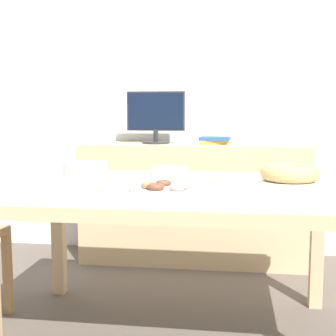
{
  "coord_description": "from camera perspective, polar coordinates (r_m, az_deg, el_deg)",
  "views": [
    {
      "loc": [
        0.28,
        -2.22,
        1.1
      ],
      "look_at": [
        -0.05,
        0.11,
        0.82
      ],
      "focal_mm": 50.0,
      "sensor_mm": 36.0,
      "label": 1
    }
  ],
  "objects": [
    {
      "name": "sideboard",
      "position": [
        3.45,
        3.14,
        -4.26
      ],
      "size": [
        1.63,
        0.44,
        0.87
      ],
      "color": "#D1B284",
      "rests_on": "ground"
    },
    {
      "name": "pastry_platter",
      "position": [
        2.04,
        0.03,
        -2.46
      ],
      "size": [
        0.33,
        0.33,
        0.04
      ],
      "color": "silver",
      "rests_on": "dining_table"
    },
    {
      "name": "book_stack",
      "position": [
        3.38,
        5.74,
        3.38
      ],
      "size": [
        0.22,
        0.19,
        0.05
      ],
      "color": "#B29933",
      "rests_on": "sideboard"
    },
    {
      "name": "tealight_left_edge",
      "position": [
        1.9,
        18.44,
        -3.62
      ],
      "size": [
        0.04,
        0.04,
        0.04
      ],
      "color": "silver",
      "rests_on": "dining_table"
    },
    {
      "name": "tealight_near_cakes",
      "position": [
        2.42,
        -4.51,
        -1.07
      ],
      "size": [
        0.04,
        0.04,
        0.04
      ],
      "color": "silver",
      "rests_on": "dining_table"
    },
    {
      "name": "cake_chocolate_round",
      "position": [
        2.45,
        -10.01,
        -0.33
      ],
      "size": [
        0.27,
        0.27,
        0.08
      ],
      "color": "silver",
      "rests_on": "dining_table"
    },
    {
      "name": "dining_table",
      "position": [
        2.28,
        0.77,
        -4.07
      ],
      "size": [
        1.63,
        0.95,
        0.76
      ],
      "color": "silver",
      "rests_on": "ground"
    },
    {
      "name": "tealight_near_front",
      "position": [
        2.28,
        -6.97,
        -1.59
      ],
      "size": [
        0.04,
        0.04,
        0.04
      ],
      "color": "silver",
      "rests_on": "dining_table"
    },
    {
      "name": "computer_monitor",
      "position": [
        3.42,
        -1.51,
        6.17
      ],
      "size": [
        0.42,
        0.2,
        0.38
      ],
      "color": "#262628",
      "rests_on": "sideboard"
    },
    {
      "name": "ground_plane",
      "position": [
        2.5,
        0.74,
        -19.3
      ],
      "size": [
        12.0,
        12.0,
        0.0
      ],
      "primitive_type": "plane",
      "color": "#564C44"
    },
    {
      "name": "tealight_centre",
      "position": [
        1.94,
        -8.24,
        -3.13
      ],
      "size": [
        0.04,
        0.04,
        0.04
      ],
      "color": "silver",
      "rests_on": "dining_table"
    },
    {
      "name": "cake_golden_bundt",
      "position": [
        2.33,
        14.6,
        -0.72
      ],
      "size": [
        0.29,
        0.29,
        0.09
      ],
      "color": "silver",
      "rests_on": "dining_table"
    },
    {
      "name": "wall_back",
      "position": [
        3.69,
        3.63,
        9.99
      ],
      "size": [
        8.0,
        0.1,
        2.6
      ],
      "primitive_type": "cube",
      "color": "silver",
      "rests_on": "ground"
    },
    {
      "name": "plate_stack",
      "position": [
        2.58,
        0.29,
        -0.33
      ],
      "size": [
        0.21,
        0.21,
        0.04
      ],
      "color": "silver",
      "rests_on": "dining_table"
    },
    {
      "name": "tealight_right_edge",
      "position": [
        2.17,
        5.51,
        -1.99
      ],
      "size": [
        0.04,
        0.04,
        0.04
      ],
      "color": "silver",
      "rests_on": "dining_table"
    }
  ]
}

